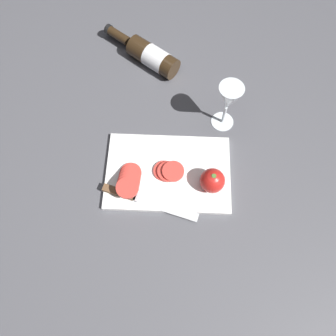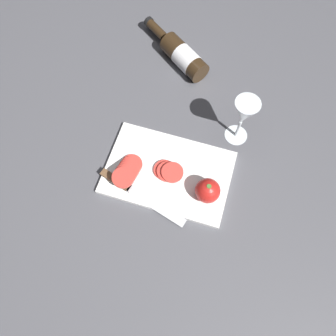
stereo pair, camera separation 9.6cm
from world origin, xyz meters
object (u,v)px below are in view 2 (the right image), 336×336
(wine_bottle, at_px, (182,55))
(knife, at_px, (126,187))
(wine_glass, at_px, (244,115))
(tomato_slice_stack_far, at_px, (128,171))
(whole_tomato, at_px, (208,191))
(tomato_slice_stack_near, at_px, (168,171))

(wine_bottle, xyz_separation_m, knife, (-0.02, -0.51, -0.02))
(wine_glass, bearing_deg, tomato_slice_stack_far, -140.50)
(whole_tomato, distance_m, knife, 0.24)
(knife, distance_m, tomato_slice_stack_far, 0.05)
(knife, height_order, tomato_slice_stack_far, tomato_slice_stack_far)
(knife, xyz_separation_m, tomato_slice_stack_near, (0.10, 0.08, 0.01))
(whole_tomato, xyz_separation_m, knife, (-0.23, -0.05, -0.03))
(wine_bottle, distance_m, knife, 0.51)
(wine_bottle, height_order, whole_tomato, whole_tomato)
(knife, xyz_separation_m, tomato_slice_stack_far, (-0.01, 0.04, 0.02))
(whole_tomato, relative_size, knife, 0.26)
(wine_bottle, bearing_deg, knife, -92.69)
(wine_glass, distance_m, tomato_slice_stack_near, 0.28)
(knife, relative_size, tomato_slice_stack_far, 2.26)
(knife, height_order, tomato_slice_stack_near, tomato_slice_stack_near)
(knife, distance_m, tomato_slice_stack_near, 0.13)
(wine_glass, xyz_separation_m, tomato_slice_stack_near, (-0.17, -0.20, -0.10))
(tomato_slice_stack_near, bearing_deg, tomato_slice_stack_far, -161.87)
(tomato_slice_stack_far, bearing_deg, wine_glass, 39.50)
(wine_bottle, bearing_deg, tomato_slice_stack_near, -79.41)
(whole_tomato, bearing_deg, tomato_slice_stack_far, -179.10)
(knife, bearing_deg, tomato_slice_stack_near, 53.20)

